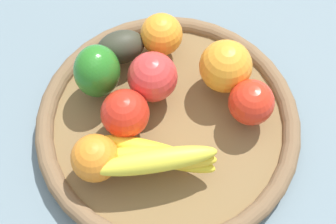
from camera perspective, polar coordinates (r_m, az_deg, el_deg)
ground_plane at (r=0.81m, az=0.00°, el=-1.97°), size 2.40×2.40×0.00m
basket at (r=0.79m, az=0.00°, el=-1.36°), size 0.41×0.41×0.04m
apple_2 at (r=0.77m, az=-1.76°, el=3.99°), size 0.10×0.10×0.08m
banana_bunch at (r=0.71m, az=-1.35°, el=-5.16°), size 0.11×0.18×0.06m
apple_1 at (r=0.74m, az=-4.82°, el=-0.49°), size 0.10×0.10×0.07m
orange_1 at (r=0.78m, az=6.53°, el=5.15°), size 0.10×0.10×0.08m
orange_2 at (r=0.82m, az=-0.74°, el=8.76°), size 0.07×0.07×0.07m
avocado at (r=0.82m, az=-5.37°, el=7.30°), size 0.07×0.09×0.05m
bell_pepper at (r=0.77m, az=-8.02°, el=4.59°), size 0.10×0.09×0.09m
apple_0 at (r=0.76m, az=9.39°, el=1.07°), size 0.10×0.10×0.07m
orange_0 at (r=0.72m, az=-8.24°, el=-5.18°), size 0.09×0.09×0.07m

